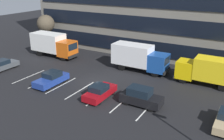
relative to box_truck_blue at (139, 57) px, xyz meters
The scene contains 10 objects.
ground_plane 7.45m from the box_truck_blue, 115.51° to the right, with size 120.00×120.00×0.00m, color black.
lot_markings 10.05m from the box_truck_blue, 108.25° to the right, with size 16.94×5.40×0.01m.
box_truck_blue is the anchor object (origin of this frame).
box_truck_orange 14.92m from the box_truck_blue, behind, with size 8.06×2.67×3.74m.
box_truck_yellow_all 9.21m from the box_truck_blue, ahead, with size 7.30×2.42×3.38m.
sedan_charcoal 19.05m from the box_truck_blue, 150.88° to the right, with size 1.71×4.08×1.46m.
sedan_maroon 9.90m from the box_truck_blue, 90.22° to the right, with size 1.81×4.32×1.55m.
sedan_navy 12.11m from the box_truck_blue, 125.65° to the right, with size 1.89×4.51×1.62m.
suv_black 10.12m from the box_truck_blue, 63.87° to the right, with size 4.21×1.79×1.91m.
bare_tree 20.44m from the box_truck_blue, behind, with size 3.16×3.16×5.92m.
Camera 1 is at (16.53, -23.68, 12.31)m, focal length 40.15 mm.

